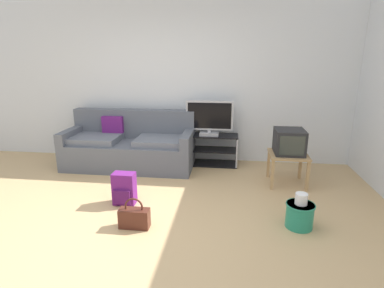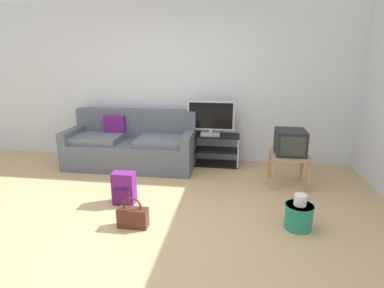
# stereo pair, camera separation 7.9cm
# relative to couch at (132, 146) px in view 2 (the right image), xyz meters

# --- Properties ---
(ground_plane) EXTENTS (9.00, 9.80, 0.02)m
(ground_plane) POSITION_rel_couch_xyz_m (0.66, -1.90, -0.35)
(ground_plane) COLOR tan
(wall_back) EXTENTS (9.00, 0.10, 2.70)m
(wall_back) POSITION_rel_couch_xyz_m (0.66, 0.55, 1.01)
(wall_back) COLOR silver
(wall_back) RESTS_ON ground_plane
(couch) EXTENTS (2.09, 0.87, 0.91)m
(couch) POSITION_rel_couch_xyz_m (0.00, 0.00, 0.00)
(couch) COLOR #565B66
(couch) RESTS_ON ground_plane
(tv_stand) EXTENTS (0.96, 0.40, 0.52)m
(tv_stand) POSITION_rel_couch_xyz_m (1.30, 0.25, -0.08)
(tv_stand) COLOR black
(tv_stand) RESTS_ON ground_plane
(flat_tv) EXTENTS (0.77, 0.22, 0.57)m
(flat_tv) POSITION_rel_couch_xyz_m (1.30, 0.22, 0.46)
(flat_tv) COLOR #B2B2B7
(flat_tv) RESTS_ON tv_stand
(side_table) EXTENTS (0.53, 0.53, 0.45)m
(side_table) POSITION_rel_couch_xyz_m (2.48, -0.47, 0.05)
(side_table) COLOR tan
(side_table) RESTS_ON ground_plane
(crt_tv) EXTENTS (0.40, 0.44, 0.35)m
(crt_tv) POSITION_rel_couch_xyz_m (2.48, -0.45, 0.29)
(crt_tv) COLOR #232326
(crt_tv) RESTS_ON side_table
(backpack) EXTENTS (0.27, 0.24, 0.40)m
(backpack) POSITION_rel_couch_xyz_m (0.37, -1.37, -0.14)
(backpack) COLOR #661E70
(backpack) RESTS_ON ground_plane
(handbag) EXTENTS (0.32, 0.13, 0.34)m
(handbag) POSITION_rel_couch_xyz_m (0.66, -1.91, -0.22)
(handbag) COLOR #4C2319
(handbag) RESTS_ON ground_plane
(cleaning_bucket) EXTENTS (0.31, 0.31, 0.39)m
(cleaning_bucket) POSITION_rel_couch_xyz_m (2.42, -1.68, -0.18)
(cleaning_bucket) COLOR #238466
(cleaning_bucket) RESTS_ON ground_plane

